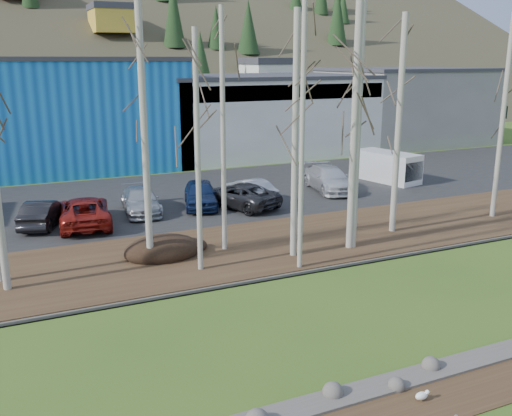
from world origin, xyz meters
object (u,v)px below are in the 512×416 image
car_4 (200,194)px  car_6 (240,195)px  car_1 (42,213)px  car_2 (84,211)px  seagull (422,395)px  car_5 (249,190)px  van_white (389,167)px  car_7 (329,179)px  car_3 (141,201)px

car_4 → car_6: (1.97, -0.94, -0.06)m
car_1 → car_6: bearing=-163.4°
car_1 → car_2: (1.91, -0.71, 0.06)m
car_2 → car_6: bearing=-173.0°
seagull → car_5: size_ratio=0.10×
car_1 → car_4: car_4 is taller
car_2 → van_white: (20.23, 2.24, 0.27)m
car_6 → car_7: (6.71, 1.46, 0.06)m
car_1 → car_6: (10.31, -0.59, 0.02)m
car_5 → van_white: (10.85, 1.18, 0.31)m
car_5 → car_7: size_ratio=0.79×
car_1 → car_4: size_ratio=0.92×
seagull → car_4: size_ratio=0.10×
car_6 → car_2: bearing=-20.5°
car_4 → car_6: car_4 is taller
car_5 → car_6: 1.35m
van_white → car_4: bearing=172.3°
car_3 → van_white: size_ratio=0.94×
car_1 → car_4: (8.35, 0.35, 0.08)m
car_3 → car_6: car_6 is taller
car_1 → van_white: bearing=-156.2°
car_5 → car_6: bearing=33.3°
car_6 → van_white: size_ratio=1.02×
seagull → car_6: 19.16m
seagull → car_1: bearing=124.0°
seagull → car_3: size_ratio=0.09×
car_5 → car_6: (-0.98, -0.93, 0.01)m
seagull → car_3: 20.15m
seagull → car_6: car_6 is taller
seagull → car_7: car_7 is taller
seagull → car_5: 20.26m
car_2 → car_6: car_2 is taller
van_white → car_3: bearing=170.7°
car_6 → van_white: 12.02m
seagull → car_2: 19.50m
seagull → car_4: 19.88m
car_4 → car_7: 8.69m
car_4 → car_3: bearing=-167.4°
car_4 → car_5: 2.95m
car_3 → car_6: size_ratio=0.91×
van_white → car_5: bearing=173.6°
car_6 → car_5: bearing=-157.7°
car_4 → car_1: bearing=-161.5°
seagull → car_5: (4.14, 19.82, 0.64)m
car_5 → car_7: bearing=174.9°
car_7 → car_6: bearing=-157.2°
car_2 → car_4: (6.43, 1.06, 0.03)m
car_4 → car_2: bearing=-154.5°
car_1 → van_white: size_ratio=0.83×
car_2 → car_5: bearing=-167.4°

